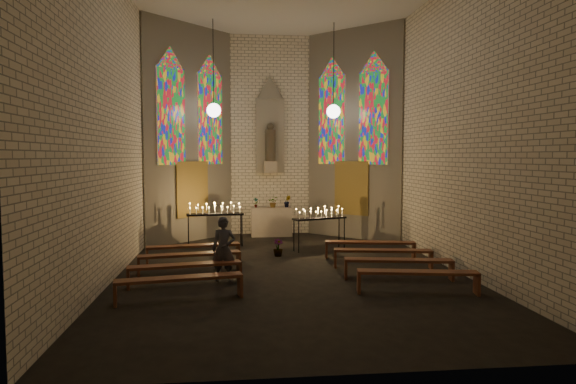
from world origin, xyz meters
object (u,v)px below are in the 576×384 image
object	(u,v)px
aisle_flower_pot	(278,248)
votive_stand_right	(320,215)
visitor	(224,249)
altar	(271,222)
votive_stand_left	(215,211)

from	to	relation	value
aisle_flower_pot	votive_stand_right	world-z (taller)	votive_stand_right
aisle_flower_pot	visitor	distance (m)	3.06
aisle_flower_pot	votive_stand_right	distance (m)	1.74
votive_stand_right	visitor	distance (m)	4.45
altar	votive_stand_left	xyz separation A→B (m)	(-1.87, -1.89, 0.59)
altar	votive_stand_left	size ratio (longest dim) A/B	0.80
altar	votive_stand_right	size ratio (longest dim) A/B	0.84
votive_stand_right	visitor	size ratio (longest dim) A/B	1.17
aisle_flower_pot	votive_stand_left	bearing A→B (deg)	135.18
altar	votive_stand_right	distance (m)	3.12
altar	visitor	world-z (taller)	visitor
altar	aisle_flower_pot	world-z (taller)	altar
votive_stand_left	visitor	size ratio (longest dim) A/B	1.23
votive_stand_left	votive_stand_right	distance (m)	3.23
votive_stand_left	votive_stand_right	world-z (taller)	votive_stand_left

